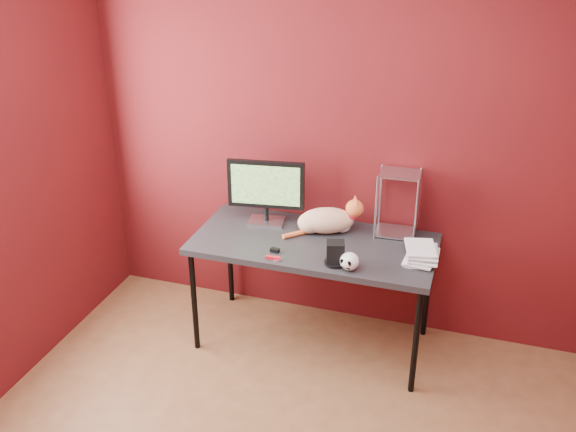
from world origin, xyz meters
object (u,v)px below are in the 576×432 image
(desk, at_px, (314,248))
(cat, at_px, (327,220))
(skull_mug, at_px, (349,261))
(monitor, at_px, (266,189))
(book_stack, at_px, (414,186))
(speaker, at_px, (335,254))

(desk, bearing_deg, cat, 72.87)
(skull_mug, bearing_deg, monitor, 161.99)
(desk, relative_size, monitor, 3.03)
(monitor, bearing_deg, desk, -31.79)
(desk, bearing_deg, book_stack, -3.31)
(cat, distance_m, book_stack, 0.68)
(book_stack, bearing_deg, monitor, 168.51)
(cat, bearing_deg, desk, -126.21)
(cat, distance_m, skull_mug, 0.49)
(cat, height_order, speaker, cat)
(book_stack, bearing_deg, cat, 161.50)
(monitor, distance_m, cat, 0.44)
(monitor, bearing_deg, book_stack, -19.83)
(book_stack, bearing_deg, desk, 176.69)
(cat, relative_size, speaker, 3.25)
(speaker, bearing_deg, cat, 95.63)
(desk, xyz_separation_m, book_stack, (0.58, -0.03, 0.51))
(desk, xyz_separation_m, monitor, (-0.37, 0.16, 0.29))
(speaker, bearing_deg, skull_mug, -38.17)
(monitor, height_order, cat, monitor)
(cat, bearing_deg, speaker, -88.05)
(desk, bearing_deg, skull_mug, -44.11)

